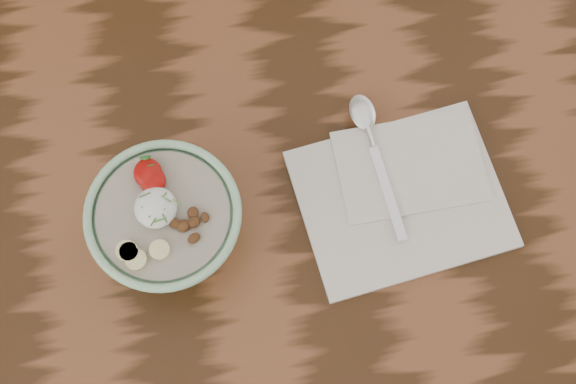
% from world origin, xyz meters
% --- Properties ---
extents(table, '(1.60, 0.90, 0.75)m').
position_xyz_m(table, '(0.00, 0.00, 0.66)').
color(table, '#351E0D').
rests_on(table, ground).
extents(breakfast_bowl, '(0.18, 0.18, 0.12)m').
position_xyz_m(breakfast_bowl, '(0.02, -0.03, 0.81)').
color(breakfast_bowl, '#9CD2A7').
rests_on(breakfast_bowl, table).
extents(napkin, '(0.27, 0.23, 0.02)m').
position_xyz_m(napkin, '(0.31, -0.02, 0.76)').
color(napkin, silver).
rests_on(napkin, table).
extents(spoon, '(0.04, 0.20, 0.01)m').
position_xyz_m(spoon, '(0.28, 0.06, 0.77)').
color(spoon, silver).
rests_on(spoon, napkin).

